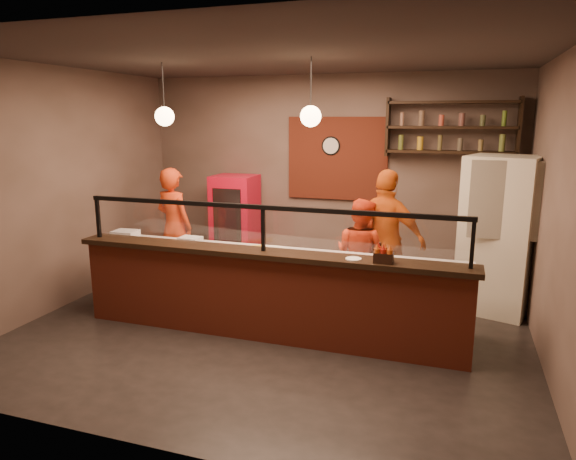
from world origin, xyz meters
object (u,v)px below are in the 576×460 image
(pepper_mill, at_px, (379,251))
(cook_right, at_px, (386,240))
(wall_clock, at_px, (331,146))
(red_cooler, at_px, (236,223))
(pizza_dough, at_px, (269,250))
(cook_left, at_px, (174,226))
(condiment_caddy, at_px, (384,257))
(cook_mid, at_px, (360,254))
(fridge, at_px, (499,235))

(pepper_mill, bearing_deg, cook_right, 94.52)
(wall_clock, relative_size, red_cooler, 0.19)
(wall_clock, bearing_deg, pizza_dough, -96.95)
(cook_left, height_order, condiment_caddy, cook_left)
(wall_clock, relative_size, cook_right, 0.16)
(cook_mid, relative_size, pepper_mill, 8.26)
(fridge, bearing_deg, cook_right, -147.33)
(cook_left, bearing_deg, cook_right, -165.26)
(fridge, bearing_deg, pizza_dough, -138.77)
(cook_right, bearing_deg, red_cooler, -2.03)
(cook_mid, xyz_separation_m, pepper_mill, (0.43, -1.26, 0.40))
(wall_clock, bearing_deg, red_cooler, -168.63)
(wall_clock, distance_m, red_cooler, 2.04)
(cook_left, relative_size, red_cooler, 1.12)
(cook_mid, bearing_deg, condiment_caddy, 132.56)
(fridge, xyz_separation_m, condiment_caddy, (-1.24, -1.89, 0.08))
(cook_left, height_order, red_cooler, cook_left)
(cook_mid, xyz_separation_m, pizza_dough, (-1.03, -0.71, 0.15))
(cook_right, xyz_separation_m, red_cooler, (-2.63, 1.00, -0.14))
(fridge, bearing_deg, red_cooler, -171.35)
(red_cooler, distance_m, condiment_caddy, 3.77)
(wall_clock, xyz_separation_m, cook_left, (-2.15, -1.25, -1.20))
(wall_clock, bearing_deg, cook_mid, -61.92)
(cook_left, height_order, cook_mid, cook_left)
(fridge, height_order, pepper_mill, fridge)
(condiment_caddy, bearing_deg, cook_left, 155.33)
(cook_mid, height_order, pizza_dough, cook_mid)
(red_cooler, height_order, pizza_dough, red_cooler)
(condiment_caddy, bearing_deg, red_cooler, 138.20)
(cook_mid, distance_m, condiment_caddy, 1.50)
(red_cooler, distance_m, pizza_dough, 2.24)
(pepper_mill, bearing_deg, condiment_caddy, -60.35)
(cook_mid, bearing_deg, fridge, -140.33)
(pizza_dough, bearing_deg, cook_left, 154.44)
(wall_clock, xyz_separation_m, cook_right, (1.09, -1.31, -1.16))
(wall_clock, height_order, cook_left, wall_clock)
(cook_mid, distance_m, cook_right, 0.39)
(red_cooler, relative_size, condiment_caddy, 8.11)
(cook_mid, xyz_separation_m, condiment_caddy, (0.49, -1.37, 0.36))
(cook_left, distance_m, pepper_mill, 3.66)
(cook_right, xyz_separation_m, pepper_mill, (0.11, -1.39, 0.21))
(pepper_mill, bearing_deg, wall_clock, 113.87)
(red_cooler, xyz_separation_m, condiment_caddy, (2.80, -2.50, 0.31))
(cook_left, distance_m, cook_right, 3.24)
(cook_right, height_order, fridge, fridge)
(cook_mid, height_order, fridge, fridge)
(wall_clock, relative_size, cook_mid, 0.20)
(condiment_caddy, bearing_deg, pepper_mill, 119.65)
(pizza_dough, height_order, condiment_caddy, condiment_caddy)
(wall_clock, xyz_separation_m, pizza_dough, (-0.26, -2.15, -1.19))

